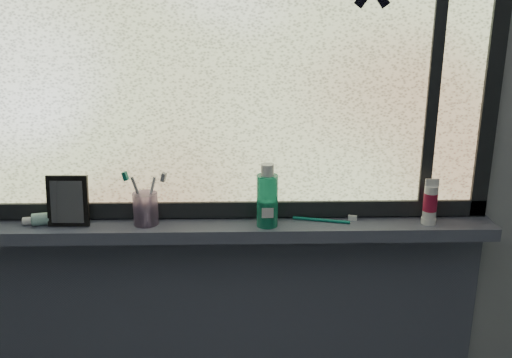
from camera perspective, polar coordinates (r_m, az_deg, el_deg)
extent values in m
cube|color=#9EA3A8|center=(1.77, -2.33, 3.41)|extent=(3.00, 0.01, 2.50)
cube|color=#4C5266|center=(1.78, -2.27, -5.03)|extent=(1.62, 0.14, 0.04)
cube|color=silver|center=(1.70, -2.47, 12.41)|extent=(1.50, 0.01, 1.00)
cube|color=black|center=(1.80, -2.27, -2.97)|extent=(1.60, 0.03, 0.05)
cube|color=black|center=(1.85, 22.83, 11.52)|extent=(0.05, 0.03, 1.10)
cube|color=black|center=(1.79, 17.59, 11.89)|extent=(0.03, 0.03, 1.00)
cube|color=black|center=(1.82, -18.30, -2.08)|extent=(0.13, 0.07, 0.16)
cylinder|color=#B794C4|center=(1.78, -10.98, -2.93)|extent=(0.09, 0.09, 0.10)
cylinder|color=#20A87D|center=(1.72, 1.14, -1.65)|extent=(0.08, 0.08, 0.16)
cylinder|color=silver|center=(1.82, 17.05, -2.01)|extent=(0.05, 0.05, 0.10)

